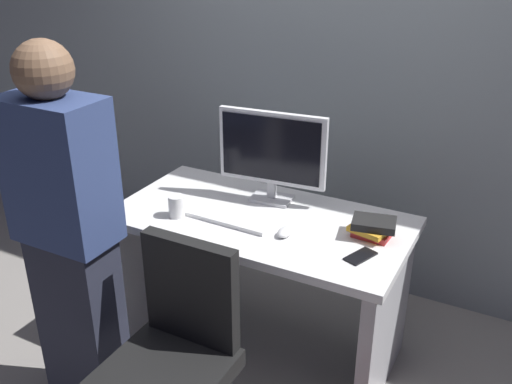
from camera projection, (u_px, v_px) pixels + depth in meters
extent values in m
plane|color=gray|center=(260.00, 343.00, 3.01)|extent=(9.00, 9.00, 0.00)
cube|color=gray|center=(335.00, 27.00, 3.07)|extent=(6.40, 0.10, 3.00)
cube|color=white|center=(261.00, 221.00, 2.70)|extent=(1.39, 0.72, 0.04)
cube|color=#B2B2B7|center=(158.00, 256.00, 3.13)|extent=(0.06, 0.64, 0.71)
cube|color=#B2B2B7|center=(385.00, 324.00, 2.59)|extent=(0.06, 0.64, 0.71)
cube|color=black|center=(166.00, 374.00, 2.15)|extent=(0.44, 0.44, 0.08)
cube|color=black|center=(191.00, 291.00, 2.19)|extent=(0.40, 0.06, 0.44)
cube|color=#262838|center=(83.00, 323.00, 2.48)|extent=(0.34, 0.20, 0.85)
cube|color=navy|center=(59.00, 171.00, 2.18)|extent=(0.40, 0.24, 0.58)
sphere|color=brown|center=(43.00, 70.00, 2.02)|extent=(0.22, 0.22, 0.22)
cube|color=silver|center=(272.00, 198.00, 2.86)|extent=(0.21, 0.16, 0.02)
cube|color=silver|center=(272.00, 190.00, 2.84)|extent=(0.04, 0.03, 0.08)
cube|color=silver|center=(272.00, 148.00, 2.75)|extent=(0.54, 0.08, 0.36)
cube|color=black|center=(270.00, 149.00, 2.74)|extent=(0.50, 0.05, 0.32)
cube|color=white|center=(229.00, 218.00, 2.66)|extent=(0.43, 0.14, 0.02)
ellipsoid|color=white|center=(285.00, 232.00, 2.53)|extent=(0.06, 0.10, 0.03)
cylinder|color=silver|center=(177.00, 206.00, 2.68)|extent=(0.08, 0.08, 0.10)
cube|color=red|center=(372.00, 234.00, 2.52)|extent=(0.16, 0.12, 0.03)
cube|color=gold|center=(370.00, 228.00, 2.51)|extent=(0.19, 0.17, 0.02)
cube|color=black|center=(374.00, 223.00, 2.49)|extent=(0.21, 0.17, 0.03)
cube|color=black|center=(361.00, 256.00, 2.37)|extent=(0.12, 0.16, 0.01)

